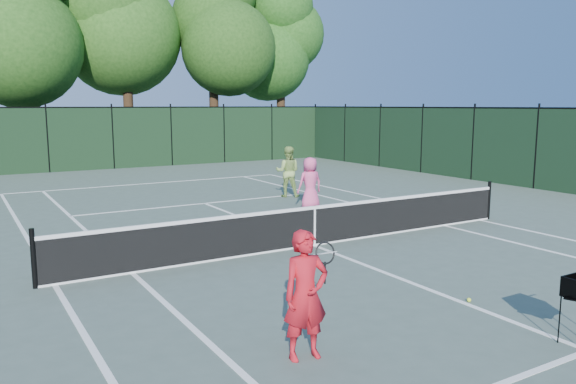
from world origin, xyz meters
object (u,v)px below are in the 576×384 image
player_pink (310,183)px  loose_ball_midcourt (469,300)px  coach (306,295)px  player_green (288,172)px

player_pink → loose_ball_midcourt: 8.47m
coach → loose_ball_midcourt: coach is taller
player_pink → player_green: player_green is taller
player_green → coach: bearing=95.7°
coach → loose_ball_midcourt: (3.35, 0.34, -0.79)m
coach → player_green: size_ratio=0.94×
loose_ball_midcourt → coach: bearing=-174.3°
coach → player_pink: (5.59, 8.47, -0.02)m
player_pink → player_green: bearing=-100.7°
player_green → loose_ball_midcourt: bearing=110.3°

